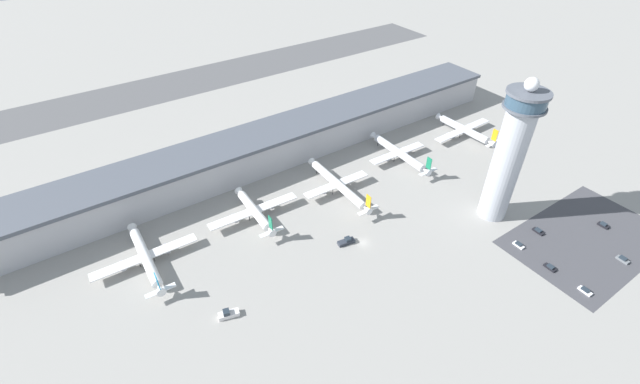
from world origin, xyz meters
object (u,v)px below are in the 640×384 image
(airplane_gate_alpha, at_px, (145,257))
(airplane_gate_delta, at_px, (399,153))
(car_red_hatchback, at_px, (538,231))
(car_white_wagon, at_px, (603,225))
(airplane_gate_echo, at_px, (464,130))
(airplane_gate_bravo, at_px, (254,211))
(airplane_gate_charlie, at_px, (338,184))
(service_truck_catering, at_px, (346,241))
(control_tower, at_px, (510,154))
(car_grey_coupe, at_px, (585,291))
(service_truck_baggage, at_px, (509,158))
(car_maroon_suv, at_px, (550,267))
(service_truck_fuel, at_px, (228,314))
(car_blue_compact, at_px, (519,245))
(car_navy_sedan, at_px, (623,259))

(airplane_gate_alpha, height_order, airplane_gate_delta, airplane_gate_delta)
(airplane_gate_delta, relative_size, car_red_hatchback, 9.03)
(car_white_wagon, bearing_deg, airplane_gate_echo, 83.33)
(airplane_gate_alpha, relative_size, airplane_gate_bravo, 1.00)
(airplane_gate_charlie, bearing_deg, service_truck_catering, -120.15)
(control_tower, xyz_separation_m, car_grey_coupe, (-7.28, -44.75, -28.95))
(airplane_gate_delta, height_order, car_grey_coupe, airplane_gate_delta)
(service_truck_baggage, distance_m, car_grey_coupe, 82.13)
(service_truck_catering, relative_size, car_red_hatchback, 1.55)
(airplane_gate_bravo, bearing_deg, car_maroon_suv, -48.25)
(airplane_gate_bravo, bearing_deg, control_tower, -32.41)
(service_truck_fuel, bearing_deg, car_maroon_suv, -23.94)
(airplane_gate_alpha, distance_m, airplane_gate_delta, 122.60)
(service_truck_catering, xyz_separation_m, car_maroon_suv, (52.92, -51.68, -0.35))
(service_truck_catering, relative_size, car_blue_compact, 1.63)
(car_white_wagon, bearing_deg, service_truck_fuel, 162.44)
(airplane_gate_charlie, relative_size, car_maroon_suv, 10.18)
(control_tower, bearing_deg, car_grey_coupe, -99.24)
(control_tower, height_order, airplane_gate_delta, control_tower)
(car_grey_coupe, xyz_separation_m, car_red_hatchback, (13.45, 26.78, 0.02))
(control_tower, distance_m, car_red_hatchback, 34.62)
(airplane_gate_alpha, relative_size, airplane_gate_charlie, 0.87)
(service_truck_fuel, xyz_separation_m, car_navy_sedan, (130.05, -59.19, -0.40))
(airplane_gate_alpha, height_order, car_white_wagon, airplane_gate_alpha)
(airplane_gate_charlie, height_order, car_grey_coupe, airplane_gate_charlie)
(airplane_gate_delta, bearing_deg, service_truck_catering, -150.20)
(service_truck_fuel, height_order, car_grey_coupe, service_truck_fuel)
(control_tower, bearing_deg, airplane_gate_bravo, 147.59)
(airplane_gate_bravo, bearing_deg, car_blue_compact, -43.09)
(airplane_gate_charlie, height_order, car_blue_compact, airplane_gate_charlie)
(control_tower, height_order, car_red_hatchback, control_tower)
(airplane_gate_bravo, xyz_separation_m, service_truck_fuel, (-29.24, -37.91, -3.14))
(car_white_wagon, distance_m, car_maroon_suv, 38.36)
(airplane_gate_alpha, bearing_deg, car_navy_sedan, -33.67)
(airplane_gate_delta, xyz_separation_m, car_red_hatchback, (10.40, -69.99, -3.54))
(car_blue_compact, relative_size, car_navy_sedan, 0.99)
(car_navy_sedan, bearing_deg, control_tower, 112.10)
(car_white_wagon, xyz_separation_m, car_blue_compact, (-37.83, 12.24, -0.10))
(airplane_gate_delta, bearing_deg, car_blue_compact, -92.19)
(control_tower, height_order, service_truck_fuel, control_tower)
(service_truck_fuel, height_order, service_truck_baggage, service_truck_fuel)
(airplane_gate_delta, height_order, airplane_gate_echo, airplane_gate_echo)
(airplane_gate_delta, bearing_deg, car_grey_coupe, -91.80)
(airplane_gate_echo, xyz_separation_m, car_grey_coupe, (-47.58, -94.47, -3.37))
(airplane_gate_echo, xyz_separation_m, service_truck_baggage, (1.07, -28.30, -3.05))
(airplane_gate_charlie, relative_size, airplane_gate_delta, 1.08)
(service_truck_fuel, bearing_deg, airplane_gate_bravo, 52.36)
(car_red_hatchback, xyz_separation_m, car_maroon_suv, (-13.61, -13.83, -0.02))
(car_navy_sedan, relative_size, car_red_hatchback, 0.96)
(car_navy_sedan, distance_m, car_red_hatchback, 29.18)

